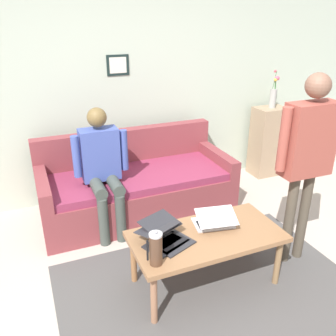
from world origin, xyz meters
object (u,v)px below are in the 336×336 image
Objects in this scene: laptop_left at (168,236)px; side_shelf at (268,141)px; laptop_right at (163,238)px; person_seated at (102,165)px; couch at (136,187)px; french_press at (156,249)px; flower_vase at (273,95)px; person_standing at (308,149)px; laptop_center at (214,221)px; coffee_table at (206,240)px.

side_shelf is at bearing -142.92° from laptop_left.
person_seated reaches higher than laptop_right.
side_shelf is 0.74× the size of person_seated.
couch reaches higher than french_press.
flower_vase reaches higher than couch.
flower_vase is at bearing -171.34° from couch.
person_standing is at bearing 127.29° from couch.
flower_vase is 1.94m from person_standing.
couch is 1.37m from laptop_right.
laptop_center is 1.27m from person_seated.
coffee_table is 0.95× the size of person_seated.
laptop_center is 0.29× the size of person_seated.
laptop_right is at bearing 81.21° from couch.
flower_vase is (-0.00, 0.00, 0.65)m from side_shelf.
person_seated reaches higher than laptop_center.
person_standing is (-1.40, -0.17, 0.48)m from french_press.
side_shelf reaches higher than laptop_center.
laptop_center is 1.33× the size of french_press.
flower_vase is (-2.01, -0.31, 0.82)m from couch.
french_press reaches higher than coffee_table.
flower_vase reaches higher than french_press.
laptop_center is 0.49m from laptop_right.
french_press is 0.57× the size of flower_vase.
flower_vase is at bearing -167.56° from person_seated.
person_seated is at bearing -57.01° from laptop_center.
laptop_left is 2.79m from flower_vase.
couch is at bearing -150.76° from person_seated.
laptop_center reaches higher than coffee_table.
side_shelf is at bearing -143.40° from laptop_right.
person_seated is (0.68, -1.05, 0.21)m from laptop_center.
french_press is at bearing 49.88° from laptop_left.
laptop_left is (0.32, -0.03, 0.10)m from coffee_table.
flower_vase is (-1.85, -1.67, 0.69)m from coffee_table.
person_standing reaches higher than french_press.
french_press is 3.04m from flower_vase.
person_seated is (0.06, -1.32, 0.12)m from french_press.
laptop_right is 0.32× the size of person_seated.
flower_vase is at bearing -119.63° from person_standing.
person_standing reaches higher than laptop_center.
couch is 0.63m from person_seated.
french_press is at bearing 38.22° from flower_vase.
coffee_table is (-0.16, 1.37, 0.12)m from couch.
french_press is (0.18, 0.22, 0.08)m from laptop_left.
flower_vase is (-1.74, -1.58, 0.60)m from laptop_center.
person_seated reaches higher than couch.
coffee_table is at bearing 42.14° from side_shelf.
flower_vase is at bearing -143.46° from laptop_right.
person_seated is at bearing -79.87° from laptop_right.
person_seated is at bearing -87.39° from french_press.
french_press is (0.62, 0.27, 0.08)m from laptop_center.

